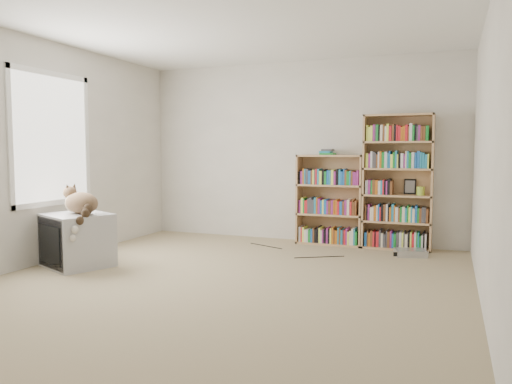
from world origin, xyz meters
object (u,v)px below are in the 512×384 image
(cat, at_px, (81,206))
(bookcase_short, at_px, (330,204))
(crt_tv, at_px, (78,240))
(bookcase_tall, at_px, (398,185))
(dvd_player, at_px, (410,253))

(cat, bearing_deg, bookcase_short, 62.80)
(crt_tv, height_order, bookcase_short, bookcase_short)
(bookcase_tall, height_order, bookcase_short, bookcase_tall)
(bookcase_tall, height_order, dvd_player, bookcase_tall)
(crt_tv, relative_size, bookcase_tall, 0.49)
(crt_tv, xyz_separation_m, dvd_player, (3.36, 1.86, -0.25))
(cat, height_order, bookcase_tall, bookcase_tall)
(crt_tv, relative_size, bookcase_short, 0.70)
(bookcase_tall, relative_size, dvd_player, 4.88)
(bookcase_tall, bearing_deg, dvd_player, -64.04)
(crt_tv, distance_m, dvd_player, 3.85)
(crt_tv, xyz_separation_m, bookcase_tall, (3.15, 2.29, 0.54))
(cat, bearing_deg, dvd_player, 46.23)
(crt_tv, bearing_deg, bookcase_tall, 59.37)
(bookcase_short, height_order, dvd_player, bookcase_short)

